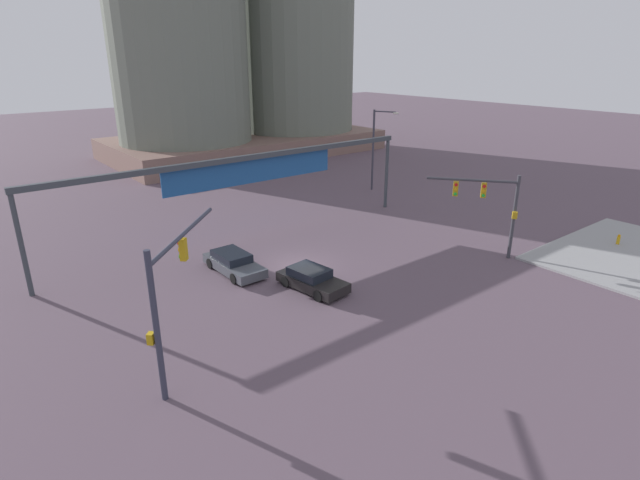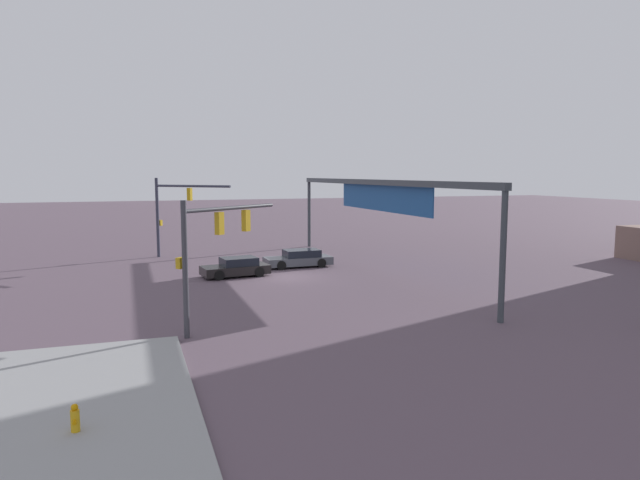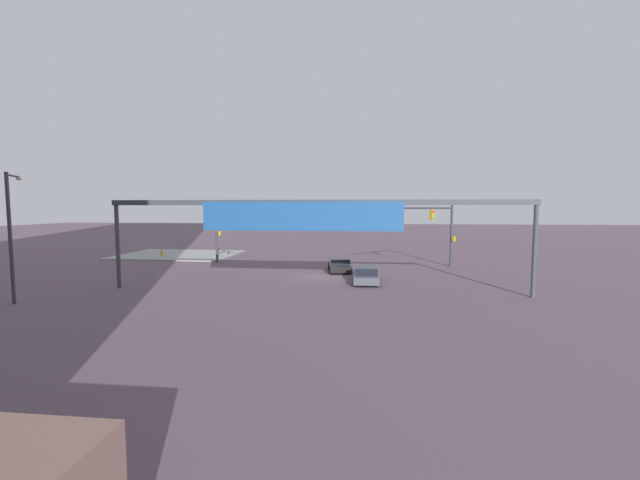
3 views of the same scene
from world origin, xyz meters
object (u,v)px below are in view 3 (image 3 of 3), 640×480
(sedan_car_waiting_far, at_px, (340,265))
(fire_hydrant_on_curb, at_px, (162,253))
(streetlamp_curved_arm, at_px, (11,227))
(traffic_signal_near_corner, at_px, (221,226))
(traffic_signal_opposite_side, at_px, (443,224))
(sedan_car_approaching, at_px, (366,275))

(sedan_car_waiting_far, relative_size, fire_hydrant_on_curb, 6.21)
(streetlamp_curved_arm, bearing_deg, traffic_signal_near_corner, -47.82)
(traffic_signal_near_corner, distance_m, traffic_signal_opposite_side, 21.32)
(traffic_signal_near_corner, height_order, fire_hydrant_on_curb, traffic_signal_near_corner)
(sedan_car_waiting_far, bearing_deg, fire_hydrant_on_curb, 61.83)
(streetlamp_curved_arm, relative_size, sedan_car_approaching, 1.63)
(traffic_signal_opposite_side, xyz_separation_m, sedan_car_approaching, (7.09, 8.00, -3.53))
(sedan_car_approaching, height_order, fire_hydrant_on_curb, sedan_car_approaching)
(traffic_signal_opposite_side, relative_size, sedan_car_waiting_far, 1.40)
(sedan_car_approaching, xyz_separation_m, sedan_car_waiting_far, (2.28, -4.85, -0.00))
(sedan_car_approaching, bearing_deg, traffic_signal_near_corner, 59.57)
(fire_hydrant_on_curb, bearing_deg, traffic_signal_near_corner, 152.26)
(traffic_signal_near_corner, height_order, sedan_car_waiting_far, traffic_signal_near_corner)
(streetlamp_curved_arm, distance_m, sedan_car_approaching, 22.78)
(traffic_signal_near_corner, xyz_separation_m, traffic_signal_opposite_side, (-21.32, 0.08, 0.32))
(traffic_signal_opposite_side, bearing_deg, fire_hydrant_on_curb, -54.08)
(traffic_signal_near_corner, height_order, sedan_car_approaching, traffic_signal_near_corner)
(traffic_signal_near_corner, bearing_deg, streetlamp_curved_arm, -59.17)
(traffic_signal_near_corner, xyz_separation_m, fire_hydrant_on_curb, (8.79, -4.62, -3.29))
(fire_hydrant_on_curb, bearing_deg, streetlamp_curved_arm, 96.34)
(traffic_signal_near_corner, distance_m, sedan_car_approaching, 16.67)
(traffic_signal_opposite_side, distance_m, streetlamp_curved_arm, 32.45)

